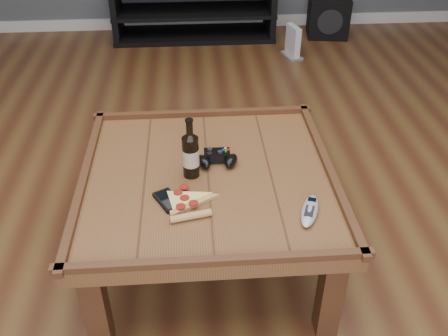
{
  "coord_description": "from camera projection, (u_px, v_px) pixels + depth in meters",
  "views": [
    {
      "loc": [
        -0.05,
        -1.61,
        1.61
      ],
      "look_at": [
        0.06,
        -0.06,
        0.52
      ],
      "focal_mm": 40.0,
      "sensor_mm": 36.0,
      "label": 1
    }
  ],
  "objects": [
    {
      "name": "ground",
      "position": [
        210.0,
        256.0,
        2.24
      ],
      "size": [
        6.0,
        6.0,
        0.0
      ],
      "primitive_type": "plane",
      "color": "#482614",
      "rests_on": "ground"
    },
    {
      "name": "baseboard",
      "position": [
        194.0,
        22.0,
        4.65
      ],
      "size": [
        5.0,
        0.02,
        0.1
      ],
      "primitive_type": "cube",
      "color": "silver",
      "rests_on": "ground"
    },
    {
      "name": "coffee_table",
      "position": [
        208.0,
        187.0,
        2.02
      ],
      "size": [
        1.03,
        1.03,
        0.48
      ],
      "color": "brown",
      "rests_on": "ground"
    },
    {
      "name": "media_console",
      "position": [
        194.0,
        9.0,
        4.34
      ],
      "size": [
        1.4,
        0.45,
        0.5
      ],
      "color": "black",
      "rests_on": "ground"
    },
    {
      "name": "beer_bottle",
      "position": [
        191.0,
        154.0,
        1.92
      ],
      "size": [
        0.07,
        0.07,
        0.25
      ],
      "color": "black",
      "rests_on": "coffee_table"
    },
    {
      "name": "game_controller",
      "position": [
        217.0,
        159.0,
        2.03
      ],
      "size": [
        0.19,
        0.12,
        0.05
      ],
      "rotation": [
        0.0,
        0.0,
        -0.01
      ],
      "color": "black",
      "rests_on": "coffee_table"
    },
    {
      "name": "pizza_slice",
      "position": [
        186.0,
        202.0,
        1.82
      ],
      "size": [
        0.22,
        0.29,
        0.03
      ],
      "rotation": [
        0.0,
        0.0,
        0.21
      ],
      "color": "tan",
      "rests_on": "coffee_table"
    },
    {
      "name": "smartphone",
      "position": [
        168.0,
        200.0,
        1.84
      ],
      "size": [
        0.12,
        0.14,
        0.02
      ],
      "rotation": [
        0.0,
        0.0,
        0.49
      ],
      "color": "black",
      "rests_on": "coffee_table"
    },
    {
      "name": "remote_control",
      "position": [
        310.0,
        211.0,
        1.78
      ],
      "size": [
        0.12,
        0.19,
        0.03
      ],
      "rotation": [
        0.0,
        0.0,
        -0.36
      ],
      "color": "#9DA3AB",
      "rests_on": "coffee_table"
    },
    {
      "name": "subwoofer",
      "position": [
        328.0,
        16.0,
        4.43
      ],
      "size": [
        0.39,
        0.39,
        0.34
      ],
      "rotation": [
        0.0,
        0.0,
        -0.15
      ],
      "color": "black",
      "rests_on": "ground"
    },
    {
      "name": "game_console",
      "position": [
        293.0,
        43.0,
        4.05
      ],
      "size": [
        0.16,
        0.23,
        0.26
      ],
      "rotation": [
        0.0,
        0.0,
        0.26
      ],
      "color": "gray",
      "rests_on": "ground"
    }
  ]
}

